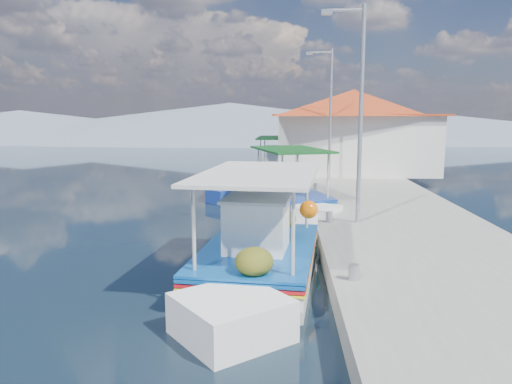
{
  "coord_description": "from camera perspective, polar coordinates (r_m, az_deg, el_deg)",
  "views": [
    {
      "loc": [
        2.47,
        -11.83,
        3.56
      ],
      "look_at": [
        1.66,
        2.37,
        1.3
      ],
      "focal_mm": 34.17,
      "sensor_mm": 36.0,
      "label": 1
    }
  ],
  "objects": [
    {
      "name": "ground",
      "position": [
        12.6,
        -8.26,
        -7.48
      ],
      "size": [
        160.0,
        160.0,
        0.0
      ],
      "primitive_type": "plane",
      "color": "black",
      "rests_on": "ground"
    },
    {
      "name": "quay",
      "position": [
        18.45,
        13.93,
        -1.57
      ],
      "size": [
        5.0,
        44.0,
        0.5
      ],
      "primitive_type": "cube",
      "color": "gray",
      "rests_on": "ground"
    },
    {
      "name": "bollards",
      "position": [
        17.38,
        7.61,
        -0.69
      ],
      "size": [
        0.2,
        17.2,
        0.3
      ],
      "color": "#A5A8AD",
      "rests_on": "quay"
    },
    {
      "name": "main_caique",
      "position": [
        10.73,
        0.37,
        -7.5
      ],
      "size": [
        2.86,
        7.95,
        2.63
      ],
      "rotation": [
        0.0,
        0.0,
        0.11
      ],
      "color": "white",
      "rests_on": "ground"
    },
    {
      "name": "caique_green_canopy",
      "position": [
        18.0,
        4.12,
        -1.14
      ],
      "size": [
        3.41,
        6.66,
        2.61
      ],
      "rotation": [
        0.0,
        0.0,
        -0.3
      ],
      "color": "white",
      "rests_on": "ground"
    },
    {
      "name": "caique_blue_hull",
      "position": [
        21.83,
        -3.06,
        0.32
      ],
      "size": [
        1.69,
        5.39,
        0.96
      ],
      "rotation": [
        0.0,
        0.0,
        0.03
      ],
      "color": "navy",
      "rests_on": "ground"
    },
    {
      "name": "caique_far",
      "position": [
        27.84,
        2.51,
        2.66
      ],
      "size": [
        2.29,
        7.34,
        2.57
      ],
      "rotation": [
        0.0,
        0.0,
        0.03
      ],
      "color": "white",
      "rests_on": "ground"
    },
    {
      "name": "harbor_building",
      "position": [
        27.1,
        11.26,
        7.2
      ],
      "size": [
        10.49,
        10.49,
        4.4
      ],
      "color": "silver",
      "rests_on": "quay"
    },
    {
      "name": "lamp_post_near",
      "position": [
        13.98,
        11.83,
        10.04
      ],
      "size": [
        1.21,
        0.14,
        6.0
      ],
      "color": "#A5A8AD",
      "rests_on": "quay"
    },
    {
      "name": "lamp_post_far",
      "position": [
        22.92,
        8.49,
        9.66
      ],
      "size": [
        1.21,
        0.14,
        6.0
      ],
      "color": "#A5A8AD",
      "rests_on": "quay"
    },
    {
      "name": "mountain_ridge",
      "position": [
        67.97,
        6.77,
        7.69
      ],
      "size": [
        171.4,
        96.0,
        5.5
      ],
      "color": "slate",
      "rests_on": "ground"
    }
  ]
}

